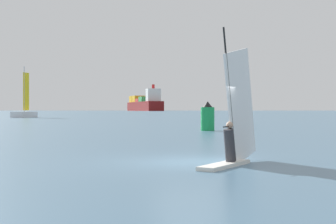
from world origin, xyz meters
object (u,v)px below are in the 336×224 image
Objects in this scene: windsurfer at (234,128)px; cargo_ship at (144,104)px; channel_buoy at (208,117)px; small_sailboat at (24,113)px.

cargo_ship reaches higher than windsurfer.
cargo_ship is at bearing 82.04° from channel_buoy.
windsurfer is 1.77× the size of channel_buoy.
channel_buoy is (5.98, 23.54, -0.05)m from windsurfer.
cargo_ship is at bearing -144.72° from windsurfer.
small_sailboat is at bearing -126.92° from windsurfer.
cargo_ship is at bearing -165.30° from small_sailboat.
cargo_ship reaches higher than small_sailboat.
cargo_ship reaches higher than channel_buoy.
windsurfer is 0.38× the size of small_sailboat.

